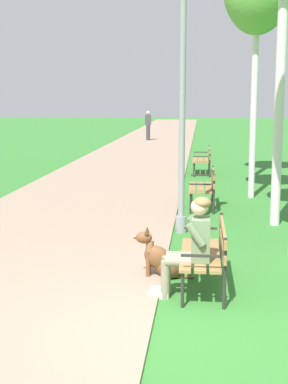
# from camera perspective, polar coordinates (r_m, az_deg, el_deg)

# --- Properties ---
(ground_plane) EXTENTS (120.00, 120.00, 0.00)m
(ground_plane) POSITION_cam_1_polar(r_m,az_deg,el_deg) (6.01, 2.75, -14.21)
(ground_plane) COLOR #33752D
(paved_path) EXTENTS (4.26, 60.00, 0.04)m
(paved_path) POSITION_cam_1_polar(r_m,az_deg,el_deg) (29.70, 0.77, 5.04)
(paved_path) COLOR gray
(paved_path) RESTS_ON ground
(park_bench_near) EXTENTS (0.55, 1.50, 0.85)m
(park_bench_near) POSITION_cam_1_polar(r_m,az_deg,el_deg) (7.18, 6.55, -5.87)
(park_bench_near) COLOR olive
(park_bench_near) RESTS_ON ground
(park_bench_mid) EXTENTS (0.55, 1.50, 0.85)m
(park_bench_mid) POSITION_cam_1_polar(r_m,az_deg,el_deg) (12.40, 6.22, 0.73)
(park_bench_mid) COLOR olive
(park_bench_mid) RESTS_ON ground
(park_bench_far) EXTENTS (0.55, 1.50, 0.85)m
(park_bench_far) POSITION_cam_1_polar(r_m,az_deg,el_deg) (17.82, 6.10, 3.46)
(park_bench_far) COLOR olive
(park_bench_far) RESTS_ON ground
(person_seated_on_near_bench) EXTENTS (0.74, 0.49, 1.25)m
(person_seated_on_near_bench) POSITION_cam_1_polar(r_m,az_deg,el_deg) (6.84, 4.87, -5.17)
(person_seated_on_near_bench) COLOR gray
(person_seated_on_near_bench) RESTS_ON ground
(dog_brown) EXTENTS (0.83, 0.29, 0.71)m
(dog_brown) POSITION_cam_1_polar(r_m,az_deg,el_deg) (7.62, 1.77, -6.89)
(dog_brown) COLOR brown
(dog_brown) RESTS_ON ground
(lamp_post_near) EXTENTS (0.24, 0.24, 4.75)m
(lamp_post_near) POSITION_cam_1_polar(r_m,az_deg,el_deg) (9.91, 3.93, 9.78)
(lamp_post_near) COLOR gray
(lamp_post_near) RESTS_ON ground
(pedestrian_distant) EXTENTS (0.32, 0.22, 1.65)m
(pedestrian_distant) POSITION_cam_1_polar(r_m,az_deg,el_deg) (31.18, 0.42, 6.77)
(pedestrian_distant) COLOR #383842
(pedestrian_distant) RESTS_ON ground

